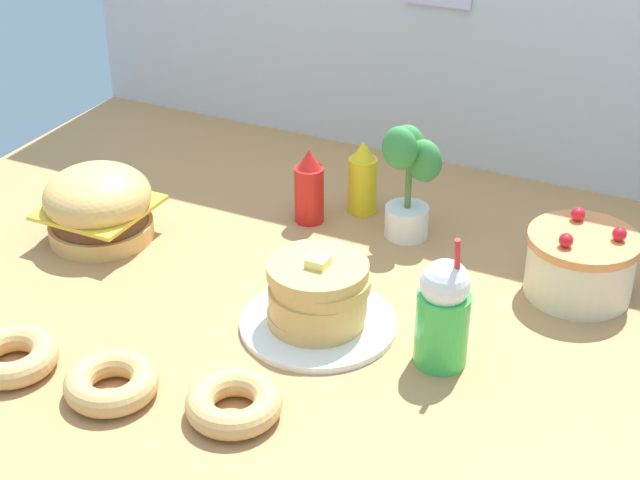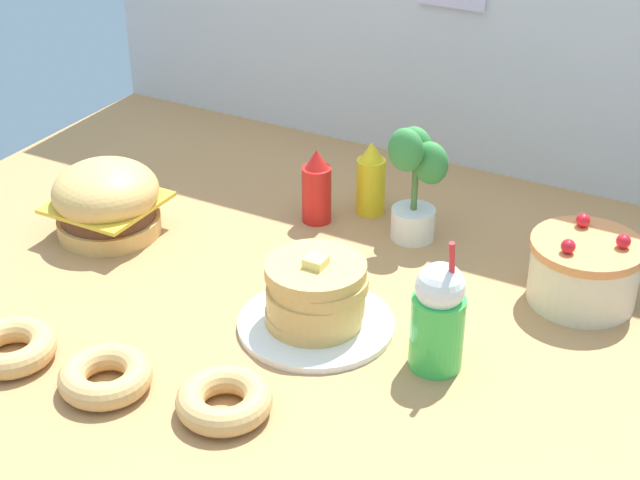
{
  "view_description": "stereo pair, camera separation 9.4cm",
  "coord_description": "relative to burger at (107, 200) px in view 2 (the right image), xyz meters",
  "views": [
    {
      "loc": [
        0.88,
        -1.62,
        1.26
      ],
      "look_at": [
        0.04,
        0.09,
        0.17
      ],
      "focal_mm": 54.96,
      "sensor_mm": 36.0,
      "label": 1
    },
    {
      "loc": [
        0.97,
        -1.58,
        1.26
      ],
      "look_at": [
        0.04,
        0.09,
        0.17
      ],
      "focal_mm": 54.96,
      "sensor_mm": 36.0,
      "label": 2
    }
  ],
  "objects": [
    {
      "name": "pancake_stack",
      "position": [
        0.68,
        -0.12,
        -0.02
      ],
      "size": [
        0.35,
        0.35,
        0.18
      ],
      "color": "white",
      "rests_on": "ground_plane"
    },
    {
      "name": "donut_chocolate",
      "position": [
        0.42,
        -0.52,
        -0.06
      ],
      "size": [
        0.19,
        0.19,
        0.06
      ],
      "color": "tan",
      "rests_on": "ground_plane"
    },
    {
      "name": "ground_plane",
      "position": [
        0.6,
        -0.12,
        -0.1
      ],
      "size": [
        2.36,
        1.93,
        0.02
      ],
      "primitive_type": "cube",
      "color": "#B27F4C"
    },
    {
      "name": "burger",
      "position": [
        0.0,
        0.0,
        0.0
      ],
      "size": [
        0.27,
        0.27,
        0.2
      ],
      "color": "#DBA859",
      "rests_on": "ground_plane"
    },
    {
      "name": "potted_plant",
      "position": [
        0.71,
        0.36,
        0.07
      ],
      "size": [
        0.15,
        0.13,
        0.32
      ],
      "color": "white",
      "rests_on": "ground_plane"
    },
    {
      "name": "ketchup_bottle",
      "position": [
        0.44,
        0.32,
        0.0
      ],
      "size": [
        0.08,
        0.08,
        0.21
      ],
      "color": "red",
      "rests_on": "ground_plane"
    },
    {
      "name": "donut_vanilla",
      "position": [
        0.67,
        -0.46,
        -0.06
      ],
      "size": [
        0.19,
        0.19,
        0.06
      ],
      "color": "tan",
      "rests_on": "ground_plane"
    },
    {
      "name": "donut_pink_glaze",
      "position": [
        0.18,
        -0.54,
        -0.06
      ],
      "size": [
        0.19,
        0.19,
        0.06
      ],
      "color": "tan",
      "rests_on": "ground_plane"
    },
    {
      "name": "layer_cake",
      "position": [
        1.17,
        0.28,
        -0.01
      ],
      "size": [
        0.26,
        0.26,
        0.19
      ],
      "color": "beige",
      "rests_on": "ground_plane"
    },
    {
      "name": "mustard_bottle",
      "position": [
        0.55,
        0.43,
        0.0
      ],
      "size": [
        0.08,
        0.08,
        0.21
      ],
      "color": "yellow",
      "rests_on": "ground_plane"
    },
    {
      "name": "cream_soda_cup",
      "position": [
        0.97,
        -0.12,
        0.03
      ],
      "size": [
        0.11,
        0.11,
        0.31
      ],
      "color": "green",
      "rests_on": "ground_plane"
    }
  ]
}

